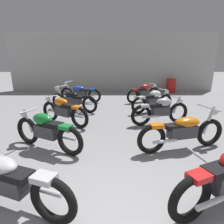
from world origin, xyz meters
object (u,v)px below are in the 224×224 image
motorcycle_left_row_3 (73,100)px  motorcycle_right_row_2 (160,110)px  motorcycle_left_row_4 (79,92)px  motorcycle_right_row_3 (152,100)px  motorcycle_right_row_1 (182,131)px  motorcycle_right_row_4 (143,92)px  oil_drum (170,86)px  motorcycle_left_row_1 (46,130)px  motorcycle_left_row_2 (63,110)px  motorcycle_left_row_0 (4,179)px

motorcycle_left_row_3 → motorcycle_right_row_2: motorcycle_left_row_3 is taller
motorcycle_left_row_4 → motorcycle_right_row_3: motorcycle_left_row_4 is taller
motorcycle_right_row_2 → motorcycle_right_row_3: same height
motorcycle_left_row_3 → motorcycle_right_row_1: bearing=-46.4°
motorcycle_right_row_2 → motorcycle_right_row_4: same height
oil_drum → motorcycle_right_row_1: bearing=-105.4°
motorcycle_left_row_1 → motorcycle_right_row_4: bearing=58.6°
motorcycle_right_row_4 → motorcycle_left_row_2: bearing=-133.2°
motorcycle_left_row_1 → motorcycle_right_row_3: same height
motorcycle_left_row_2 → motorcycle_right_row_2: bearing=0.4°
motorcycle_right_row_3 → motorcycle_right_row_4: 1.82m
motorcycle_left_row_0 → motorcycle_left_row_3: (-0.12, 5.04, 0.00)m
motorcycle_left_row_3 → oil_drum: 6.74m
motorcycle_left_row_1 → motorcycle_left_row_2: bearing=91.5°
motorcycle_left_row_0 → motorcycle_left_row_1: (-0.04, 1.74, 0.01)m
motorcycle_left_row_0 → motorcycle_left_row_3: 5.04m
motorcycle_left_row_2 → oil_drum: (5.21, 5.85, -0.03)m
motorcycle_right_row_4 → oil_drum: motorcycle_right_row_4 is taller
motorcycle_right_row_2 → motorcycle_left_row_1: bearing=-150.5°
motorcycle_left_row_2 → motorcycle_right_row_1: 3.55m
motorcycle_left_row_3 → motorcycle_left_row_4: same height
motorcycle_left_row_0 → motorcycle_right_row_4: (2.98, 6.69, 0.01)m
motorcycle_right_row_1 → motorcycle_right_row_2: 1.73m
motorcycle_left_row_0 → oil_drum: 10.60m
motorcycle_right_row_2 → motorcycle_right_row_3: bearing=87.6°
motorcycle_left_row_0 → motorcycle_right_row_3: size_ratio=1.15×
motorcycle_left_row_2 → oil_drum: 7.83m
motorcycle_left_row_0 → motorcycle_left_row_1: motorcycle_left_row_0 is taller
motorcycle_right_row_3 → oil_drum: 4.88m
motorcycle_right_row_1 → motorcycle_right_row_4: 4.97m
motorcycle_left_row_3 → motorcycle_left_row_4: size_ratio=0.96×
motorcycle_left_row_3 → motorcycle_right_row_3: motorcycle_left_row_3 is taller
motorcycle_left_row_3 → motorcycle_right_row_4: 3.52m
motorcycle_left_row_1 → motorcycle_right_row_1: 3.08m
motorcycle_left_row_2 → motorcycle_right_row_4: same height
motorcycle_left_row_0 → motorcycle_right_row_1: same height
motorcycle_right_row_3 → motorcycle_left_row_0: bearing=-121.9°
motorcycle_left_row_2 → motorcycle_right_row_2: same height
motorcycle_left_row_0 → motorcycle_left_row_4: (-0.13, 6.73, 0.00)m
motorcycle_left_row_3 → motorcycle_right_row_2: (3.09, -1.59, 0.01)m
motorcycle_left_row_4 → motorcycle_right_row_2: (3.11, -3.28, 0.01)m
motorcycle_left_row_4 → motorcycle_right_row_2: motorcycle_left_row_4 is taller
motorcycle_left_row_4 → motorcycle_right_row_1: size_ratio=0.98×
motorcycle_left_row_2 → motorcycle_left_row_4: bearing=90.8°
motorcycle_left_row_0 → motorcycle_left_row_4: size_ratio=0.99×
motorcycle_left_row_4 → motorcycle_right_row_2: 4.52m
oil_drum → motorcycle_right_row_2: bearing=-110.2°
motorcycle_left_row_2 → motorcycle_right_row_4: 4.48m
motorcycle_left_row_4 → motorcycle_left_row_2: bearing=-89.2°
motorcycle_left_row_1 → motorcycle_right_row_3: bearing=45.5°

